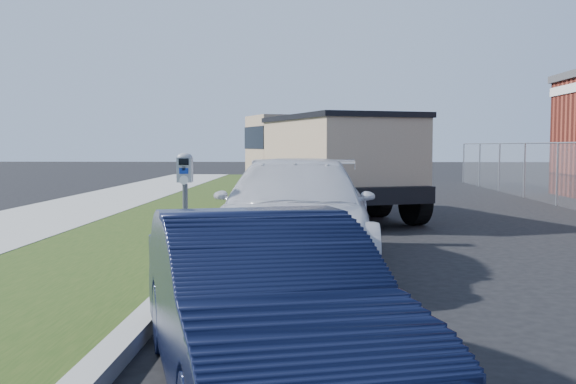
{
  "coord_description": "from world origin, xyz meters",
  "views": [
    {
      "loc": [
        -1.02,
        -9.53,
        1.74
      ],
      "look_at": [
        -1.4,
        1.0,
        1.0
      ],
      "focal_mm": 42.0,
      "sensor_mm": 36.0,
      "label": 1
    }
  ],
  "objects_px": {
    "white_wagon": "(296,213)",
    "dump_truck": "(322,158)",
    "parking_meter": "(185,184)",
    "navy_sedan": "(261,305)"
  },
  "relations": [
    {
      "from": "parking_meter",
      "to": "white_wagon",
      "type": "bearing_deg",
      "value": 27.57
    },
    {
      "from": "parking_meter",
      "to": "dump_truck",
      "type": "bearing_deg",
      "value": 77.9
    },
    {
      "from": "parking_meter",
      "to": "navy_sedan",
      "type": "height_order",
      "value": "parking_meter"
    },
    {
      "from": "white_wagon",
      "to": "dump_truck",
      "type": "distance_m",
      "value": 7.21
    },
    {
      "from": "navy_sedan",
      "to": "dump_truck",
      "type": "xyz_separation_m",
      "value": [
        0.58,
        12.07,
        0.79
      ]
    },
    {
      "from": "dump_truck",
      "to": "navy_sedan",
      "type": "bearing_deg",
      "value": -113.96
    },
    {
      "from": "parking_meter",
      "to": "navy_sedan",
      "type": "bearing_deg",
      "value": -71.02
    },
    {
      "from": "dump_truck",
      "to": "parking_meter",
      "type": "bearing_deg",
      "value": -124.81
    },
    {
      "from": "white_wagon",
      "to": "dump_truck",
      "type": "relative_size",
      "value": 0.77
    },
    {
      "from": "parking_meter",
      "to": "dump_truck",
      "type": "relative_size",
      "value": 0.22
    }
  ]
}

